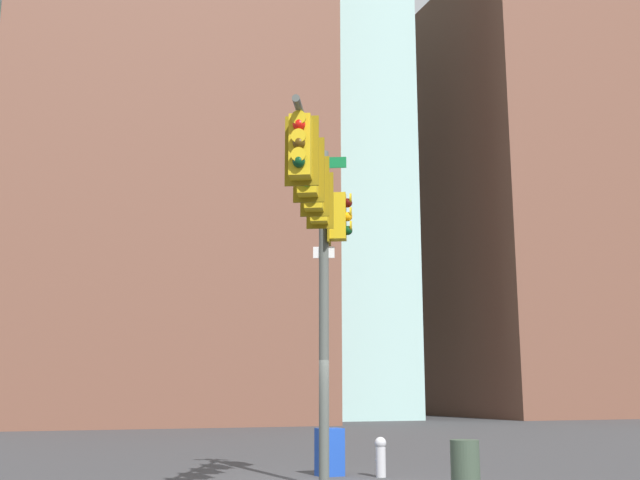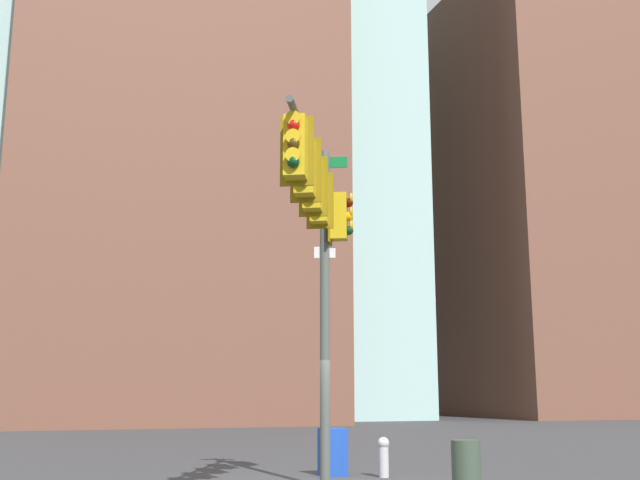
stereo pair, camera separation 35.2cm
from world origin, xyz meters
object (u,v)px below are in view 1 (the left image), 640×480
(fire_hydrant, at_px, (381,455))
(litter_bin, at_px, (465,465))
(signal_pole_assembly, at_px, (319,216))
(newspaper_box, at_px, (330,452))

(fire_hydrant, height_order, litter_bin, litter_bin)
(signal_pole_assembly, distance_m, newspaper_box, 5.94)
(fire_hydrant, xyz_separation_m, litter_bin, (-2.74, -0.50, 0.00))
(litter_bin, distance_m, newspaper_box, 3.69)
(newspaper_box, bearing_deg, fire_hydrant, -129.13)
(newspaper_box, bearing_deg, signal_pole_assembly, 150.26)
(fire_hydrant, bearing_deg, litter_bin, -169.67)
(signal_pole_assembly, relative_size, fire_hydrant, 7.99)
(fire_hydrant, bearing_deg, signal_pole_assembly, 137.37)
(fire_hydrant, bearing_deg, newspaper_box, 56.02)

